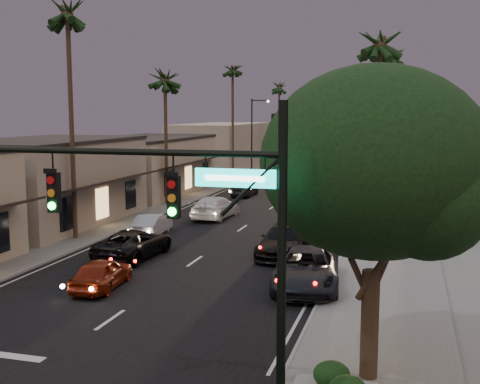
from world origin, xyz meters
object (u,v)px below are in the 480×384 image
Objects in this scene: palm_lb at (67,7)px; palm_ra at (380,36)px; palm_ld at (233,66)px; streetlight_right at (370,137)px; arch at (328,127)px; palm_lc at (165,74)px; oncoming_pickup at (134,243)px; palm_rb at (392,53)px; curbside_near at (306,269)px; palm_rc at (397,86)px; corner_tree at (377,170)px; palm_far at (279,85)px; oncoming_red at (102,273)px; traffic_signal at (202,218)px; curbside_black at (285,240)px; streetlight_left at (254,131)px; oncoming_silver at (152,224)px.

palm_lb is 1.15× the size of palm_ra.
streetlight_right is at bearing -32.79° from palm_ld.
palm_lc is (-8.60, -34.00, 4.94)m from arch.
palm_lb is at bearing -26.31° from oncoming_pickup.
palm_rb is 2.38× the size of curbside_near.
palm_rc is at bearing -101.26° from oncoming_pickup.
curbside_near is at bearing -83.45° from arch.
arch is 18.61m from palm_ld.
corner_tree is 0.67× the size of palm_ra.
oncoming_red is (6.07, -64.52, -10.77)m from palm_far.
palm_far is (-15.22, 33.00, 6.11)m from streetlight_right.
corner_tree is at bearing -38.83° from palm_lb.
traffic_signal is 0.64× the size of palm_far.
traffic_signal is 53.47m from palm_ld.
palm_lc reaches higher than curbside_black.
palm_rb is (17.20, 22.00, -0.97)m from palm_lb.
oncoming_pickup is at bearing -160.79° from curbside_black.
palm_ld reaches higher than streetlight_right.
palm_lc is 25.37m from oncoming_red.
traffic_signal reaches higher than curbside_near.
palm_ra is 3.36× the size of oncoming_red.
streetlight_left reaches higher than oncoming_pickup.
oncoming_red is 0.66× the size of curbside_near.
streetlight_left is 39.45m from oncoming_pickup.
streetlight_right is 29.34m from curbside_near.
palm_ld is at bearing -119.25° from streetlight_left.
palm_ld is (-14.29, 51.00, 7.33)m from traffic_signal.
palm_lb is at bearing -100.16° from arch.
corner_tree reaches higher than oncoming_silver.
palm_rb is at bearing -71.70° from arch.
oncoming_red is 0.75× the size of oncoming_pickup.
oncoming_pickup is 10.00m from curbside_near.
oncoming_pickup is (-11.95, -5.02, -10.71)m from palm_ra.
palm_rb is 20.09m from palm_rc.
palm_ld reaches higher than traffic_signal.
arch is 1.07× the size of palm_rb.
palm_rc is at bearing 21.14° from streetlight_left.
oncoming_silver is (2.15, -33.52, -4.66)m from streetlight_left.
palm_far is at bearing 104.14° from corner_tree.
palm_lb reaches higher than palm_ld.
palm_ld is at bearing 104.00° from curbside_near.
palm_far is 58.81m from curbside_black.
arch is 25.94m from streetlight_right.
corner_tree is 2.24× the size of oncoming_red.
palm_lb is at bearing -128.02° from palm_rb.
palm_lb is 13.51m from oncoming_silver.
curbside_black is at bearing -133.37° from oncoming_red.
palm_lb is at bearing -173.37° from palm_ra.
traffic_signal is 13.11m from oncoming_red.
traffic_signal is 0.95× the size of streetlight_left.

